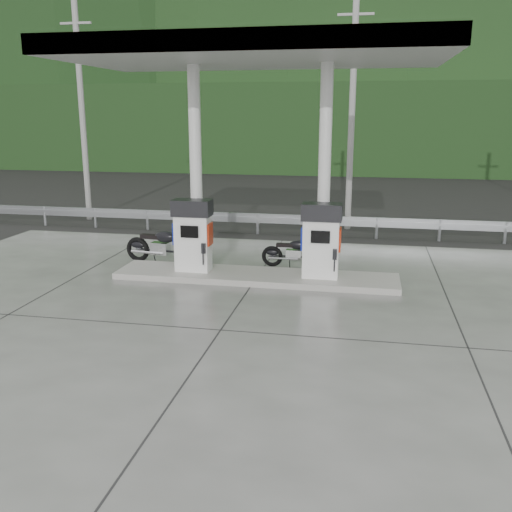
% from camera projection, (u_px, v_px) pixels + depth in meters
% --- Properties ---
extents(ground, '(160.00, 160.00, 0.00)m').
position_uv_depth(ground, '(233.00, 314.00, 11.82)').
color(ground, black).
rests_on(ground, ground).
extents(forecourt_apron, '(18.00, 14.00, 0.02)m').
position_uv_depth(forecourt_apron, '(233.00, 313.00, 11.81)').
color(forecourt_apron, '#62625E').
rests_on(forecourt_apron, ground).
extents(pump_island, '(7.00, 1.40, 0.15)m').
position_uv_depth(pump_island, '(256.00, 276.00, 14.17)').
color(pump_island, '#A19F96').
rests_on(pump_island, forecourt_apron).
extents(gas_pump_left, '(0.95, 0.55, 1.80)m').
position_uv_depth(gas_pump_left, '(193.00, 235.00, 14.23)').
color(gas_pump_left, white).
rests_on(gas_pump_left, pump_island).
extents(gas_pump_right, '(0.95, 0.55, 1.80)m').
position_uv_depth(gas_pump_right, '(321.00, 241.00, 13.64)').
color(gas_pump_right, white).
rests_on(gas_pump_right, pump_island).
extents(canopy_column_left, '(0.30, 0.30, 5.00)m').
position_uv_depth(canopy_column_left, '(196.00, 170.00, 14.22)').
color(canopy_column_left, white).
rests_on(canopy_column_left, pump_island).
extents(canopy_column_right, '(0.30, 0.30, 5.00)m').
position_uv_depth(canopy_column_right, '(324.00, 172.00, 13.63)').
color(canopy_column_right, white).
rests_on(canopy_column_right, pump_island).
extents(canopy_roof, '(8.50, 5.00, 0.40)m').
position_uv_depth(canopy_roof, '(256.00, 52.00, 12.89)').
color(canopy_roof, silver).
rests_on(canopy_roof, canopy_column_left).
extents(guardrail, '(26.00, 0.16, 1.42)m').
position_uv_depth(guardrail, '(287.00, 214.00, 19.26)').
color(guardrail, gray).
rests_on(guardrail, ground).
extents(road, '(60.00, 7.00, 0.01)m').
position_uv_depth(road, '(299.00, 217.00, 22.76)').
color(road, black).
rests_on(road, ground).
extents(utility_pole_a, '(0.22, 0.22, 8.00)m').
position_uv_depth(utility_pole_a, '(82.00, 114.00, 21.37)').
color(utility_pole_a, gray).
rests_on(utility_pole_a, ground).
extents(utility_pole_b, '(0.22, 0.22, 8.00)m').
position_uv_depth(utility_pole_b, '(352.00, 114.00, 19.52)').
color(utility_pole_b, gray).
rests_on(utility_pole_b, ground).
extents(tree_band, '(80.00, 6.00, 6.00)m').
position_uv_depth(tree_band, '(331.00, 129.00, 39.65)').
color(tree_band, black).
rests_on(tree_band, ground).
extents(forested_hills, '(100.00, 40.00, 140.00)m').
position_uv_depth(forested_hills, '(346.00, 148.00, 68.95)').
color(forested_hills, black).
rests_on(forested_hills, ground).
extents(motorcycle_left, '(2.15, 0.96, 0.98)m').
position_uv_depth(motorcycle_left, '(162.00, 246.00, 15.56)').
color(motorcycle_left, black).
rests_on(motorcycle_left, forecourt_apron).
extents(motorcycle_right, '(1.70, 0.56, 0.80)m').
position_uv_depth(motorcycle_right, '(295.00, 253.00, 15.20)').
color(motorcycle_right, black).
rests_on(motorcycle_right, forecourt_apron).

